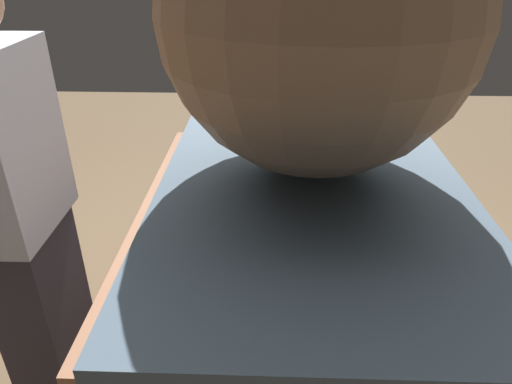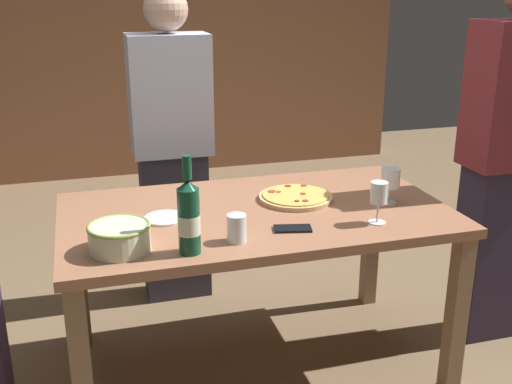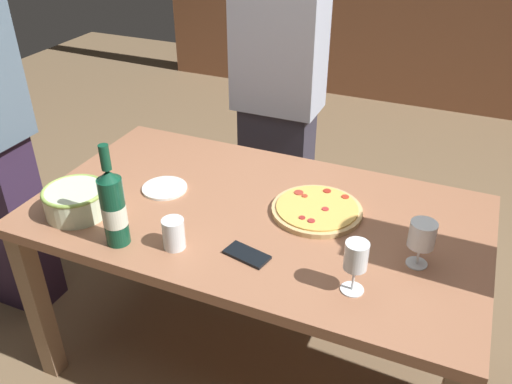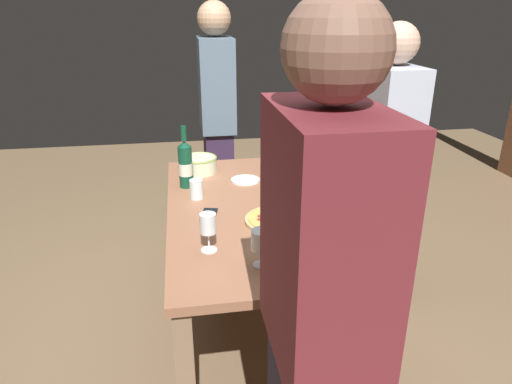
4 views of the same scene
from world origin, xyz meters
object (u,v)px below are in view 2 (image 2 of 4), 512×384
wine_bottle (189,216)px  wine_glass_near_pizza (390,179)px  side_plate (165,218)px  wine_glass_by_bottle (379,194)px  serving_bowl (120,237)px  cell_phone (293,229)px  person_guest_left (509,159)px  pizza (296,197)px  cup_amber (237,228)px  person_host (172,149)px  dining_table (256,231)px

wine_bottle → wine_glass_near_pizza: 0.95m
wine_bottle → side_plate: size_ratio=2.06×
wine_glass_near_pizza → wine_glass_by_bottle: bearing=-128.3°
serving_bowl → wine_glass_near_pizza: wine_glass_near_pizza is taller
cell_phone → person_guest_left: person_guest_left is taller
pizza → person_guest_left: bearing=-6.3°
wine_bottle → cell_phone: 0.45m
serving_bowl → wine_glass_near_pizza: size_ratio=1.44×
cup_amber → wine_glass_by_bottle: bearing=2.4°
serving_bowl → cup_amber: size_ratio=2.14×
pizza → person_host: bearing=120.8°
person_guest_left → wine_glass_near_pizza: bearing=5.5°
serving_bowl → wine_glass_by_bottle: size_ratio=1.32×
cup_amber → side_plate: cup_amber is taller
wine_glass_near_pizza → cell_phone: size_ratio=1.07×
cell_phone → person_host: (-0.30, 1.04, 0.08)m
wine_bottle → person_host: person_host is taller
serving_bowl → person_host: person_host is taller
pizza → wine_glass_near_pizza: 0.41m
wine_glass_by_bottle → cell_phone: size_ratio=1.17×
cup_amber → wine_glass_near_pizza: bearing=16.7°
cup_amber → pizza: bearing=45.7°
cup_amber → person_guest_left: person_guest_left is taller
dining_table → serving_bowl: (-0.58, -0.26, 0.15)m
pizza → person_guest_left: (0.99, -0.11, 0.13)m
wine_bottle → cup_amber: size_ratio=3.40×
pizza → cell_phone: bearing=-111.6°
pizza → wine_bottle: 0.70m
serving_bowl → wine_bottle: 0.26m
cell_phone → person_guest_left: bearing=113.5°
side_plate → cup_amber: bearing=-53.0°
wine_glass_near_pizza → person_host: bearing=132.6°
serving_bowl → person_host: (0.35, 1.05, 0.03)m
wine_bottle → cup_amber: bearing=15.0°
side_plate → wine_bottle: bearing=-83.7°
cup_amber → person_guest_left: 1.38m
pizza → wine_glass_by_bottle: wine_glass_by_bottle is taller
cell_phone → pizza: bearing=171.1°
dining_table → person_host: person_host is taller
pizza → cell_phone: (-0.13, -0.32, -0.01)m
pizza → cell_phone: size_ratio=2.24×
wine_bottle → person_guest_left: (1.53, 0.31, 0.00)m
wine_glass_by_bottle → person_guest_left: person_guest_left is taller
wine_glass_by_bottle → cell_phone: (-0.34, 0.02, -0.11)m
serving_bowl → wine_glass_near_pizza: 1.16m
wine_glass_by_bottle → cup_amber: (-0.58, -0.02, -0.07)m
wine_bottle → wine_glass_by_bottle: wine_bottle is taller
cell_phone → cup_amber: bearing=-65.7°
cup_amber → side_plate: bearing=127.0°
wine_glass_by_bottle → cup_amber: bearing=-177.6°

